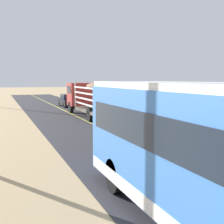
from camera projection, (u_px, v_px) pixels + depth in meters
livestock_truck at (88, 96)px, 28.34m from camera, size 2.53×9.70×3.02m
car_far at (68, 101)px, 37.15m from camera, size 1.80×4.40×1.46m
boulder_mid_field at (193, 101)px, 41.98m from camera, size 0.62×0.75×0.57m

